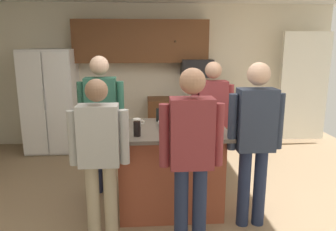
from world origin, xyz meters
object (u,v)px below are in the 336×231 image
Objects in this scene: refrigerator at (51,101)px; person_guest_left at (99,151)px; glass_pilsner at (159,115)px; mug_ceramic_white at (137,123)px; microwave_over_range at (197,68)px; person_guest_by_door at (212,115)px; kitchen_island at (170,168)px; person_elder_center at (255,135)px; glass_short_whisky at (184,126)px; person_host_foreground at (102,116)px; person_guest_right at (191,150)px; serving_tray at (178,125)px; tumbler_amber at (137,129)px; glass_dark_ale at (182,115)px.

refrigerator reaches higher than person_guest_left.
mug_ceramic_white is at bearing -136.56° from glass_pilsner.
person_guest_by_door is (-0.05, -1.70, -0.48)m from microwave_over_range.
person_guest_by_door is at bearing 46.61° from kitchen_island.
glass_short_whisky is (-0.70, 0.27, 0.04)m from person_elder_center.
person_elder_center is 0.99× the size of person_host_foreground.
mug_ceramic_white is at bearing -54.06° from refrigerator.
person_guest_by_door is 0.97× the size of person_guest_right.
person_guest_left is (1.22, -2.81, 0.02)m from refrigerator.
person_elder_center reaches higher than serving_tray.
person_guest_right is (2.06, -3.07, 0.10)m from refrigerator.
kitchen_island is at bearing 38.72° from tumbler_amber.
person_elder_center is at bearing -33.80° from person_guest_left.
person_guest_right is at bearing -81.25° from kitchen_island.
glass_pilsner reaches higher than kitchen_island.
person_guest_left is at bearing -66.60° from refrigerator.
tumbler_amber is (0.46, -0.75, 0.03)m from person_host_foreground.
serving_tray is at bearing -1.89° from person_guest_left.
serving_tray is (0.10, 0.03, 0.50)m from kitchen_island.
person_host_foreground is at bearing 155.14° from serving_tray.
microwave_over_range is 2.84m from person_elder_center.
person_guest_by_door is at bearing -91.73° from microwave_over_range.
person_host_foreground reaches higher than person_elder_center.
person_elder_center reaches higher than person_guest_right.
person_guest_by_door is 1.36m from tumbler_amber.
person_elder_center reaches higher than person_guest_left.
refrigerator is 4.09× the size of serving_tray.
person_elder_center reaches higher than mug_ceramic_white.
tumbler_amber reaches higher than mug_ceramic_white.
glass_pilsner is at bearing -46.40° from refrigerator.
person_host_foreground is at bearing -38.99° from person_guest_by_door.
glass_pilsner is (1.82, -1.91, 0.15)m from refrigerator.
refrigerator is at bearing 130.69° from glass_short_whisky.
person_guest_right is at bearing -55.64° from person_guest_left.
kitchen_island is 8.91× the size of glass_short_whisky.
person_host_foreground is 12.41× the size of glass_short_whisky.
person_guest_left is (-1.33, -1.23, -0.05)m from person_guest_by_door.
mug_ceramic_white reaches higher than serving_tray.
kitchen_island is 0.73× the size of person_elder_center.
kitchen_island is 0.66m from glass_dark_ale.
person_guest_right is (-0.49, -1.48, 0.03)m from person_guest_by_door.
person_elder_center is at bearing -44.05° from refrigerator.
person_guest_by_door is at bearing 59.95° from glass_short_whisky.
person_host_foreground is 0.72m from glass_pilsner.
person_host_foreground is at bearing 57.11° from person_guest_left.
microwave_over_range is 3.94× the size of glass_short_whisky.
kitchen_island is 1.08m from person_elder_center.
glass_pilsner is (-0.24, 1.16, 0.06)m from person_guest_right.
refrigerator reaches higher than person_host_foreground.
glass_dark_ale is at bearing -10.86° from person_guest_right.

